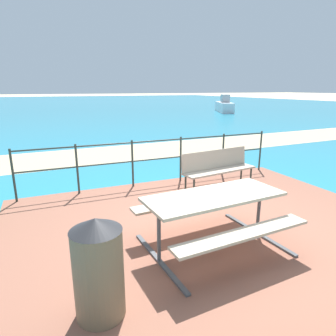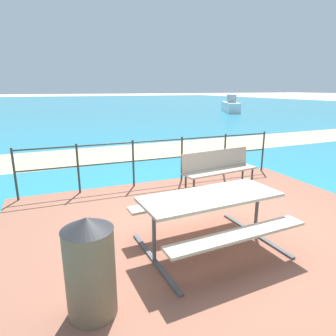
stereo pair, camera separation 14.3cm
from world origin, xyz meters
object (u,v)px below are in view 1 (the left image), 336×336
(park_bench, at_px, (218,166))
(trash_bin, at_px, (98,268))
(picnic_table, at_px, (214,206))
(boat_near, at_px, (224,106))

(park_bench, distance_m, trash_bin, 4.12)
(picnic_table, xyz_separation_m, park_bench, (1.40, 2.10, -0.09))
(picnic_table, bearing_deg, park_bench, 52.48)
(boat_near, bearing_deg, trash_bin, 167.84)
(picnic_table, distance_m, park_bench, 2.52)
(park_bench, relative_size, trash_bin, 1.75)
(picnic_table, height_order, park_bench, park_bench)
(boat_near, bearing_deg, picnic_table, 169.99)
(park_bench, height_order, boat_near, boat_near)
(trash_bin, bearing_deg, boat_near, 53.91)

